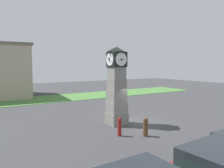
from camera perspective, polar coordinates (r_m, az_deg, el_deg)
name	(u,v)px	position (r m, az deg, el deg)	size (l,w,h in m)	color
ground_plane	(134,122)	(15.96, 5.69, -9.93)	(76.28, 76.28, 0.00)	#38383A
clock_tower	(117,88)	(14.96, 1.21, -0.93)	(1.39, 1.47, 5.34)	gray
bollard_near_tower	(119,127)	(12.86, 1.96, -11.06)	(0.22, 0.22, 1.08)	maroon
bollard_mid_row	(145,127)	(12.95, 8.72, -10.96)	(0.29, 0.29, 1.10)	brown
car_near_tower	(221,167)	(8.42, 26.55, -18.84)	(4.44, 2.05, 1.52)	#19602D
grass_verge_far	(40,100)	(27.21, -18.39, -3.89)	(45.77, 6.10, 0.04)	#477A38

